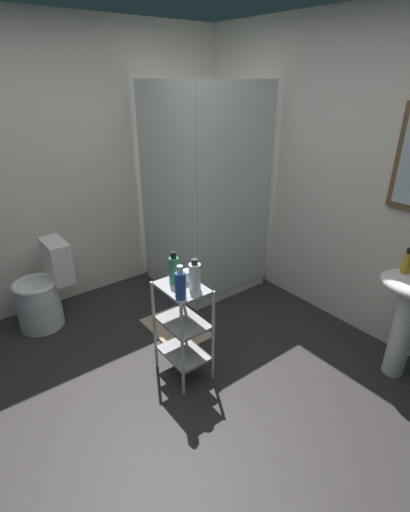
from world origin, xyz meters
The scene contains 13 objects.
ground_plane centered at (0.00, 0.00, -0.01)m, with size 4.20×4.20×0.02m, color #2B2728.
wall_back centered at (0.01, 1.85, 1.25)m, with size 4.20×0.14×2.50m.
wall_left centered at (-1.85, 0.00, 1.25)m, with size 0.10×4.20×2.50m, color silver.
shower_stall centered at (-1.18, 1.18, 0.46)m, with size 0.92×0.92×2.00m.
pedestal_sink centered at (0.74, 1.52, 0.58)m, with size 0.46×0.37×0.81m.
toilet centered at (-1.48, -0.33, 0.31)m, with size 0.37×0.49×0.76m.
storage_cart centered at (-0.21, 0.27, 0.44)m, with size 0.38×0.28×0.74m.
hand_soap_bottle centered at (0.65, 1.52, 0.89)m, with size 0.06×0.06×0.18m.
body_wash_bottle_green centered at (-0.28, 0.26, 0.84)m, with size 0.07×0.07×0.23m.
shampoo_bottle_blue centered at (-0.09, 0.18, 0.84)m, with size 0.07×0.07×0.23m.
lotion_bottle_white centered at (-0.13, 0.32, 0.84)m, with size 0.08×0.08×0.22m.
rinse_cup centered at (-0.24, 0.34, 0.78)m, with size 0.08×0.08×0.09m, color silver.
bath_mat centered at (-0.70, 0.52, 0.01)m, with size 0.60×0.40×0.02m, color tan.
Camera 1 is at (1.65, -0.96, 2.02)m, focal length 26.82 mm.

